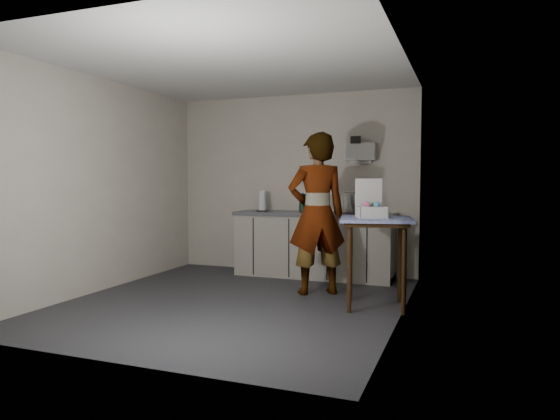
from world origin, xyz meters
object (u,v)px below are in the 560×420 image
at_px(side_table, 376,229).
at_px(soap_bottle, 303,203).
at_px(standing_man, 317,214).
at_px(paper_towel, 262,202).
at_px(soda_can, 306,207).
at_px(bakery_box, 371,209).
at_px(kitchen_counter, 314,247).
at_px(dish_rack, 359,208).
at_px(dark_bottle, 303,203).

bearing_deg(side_table, soap_bottle, 122.58).
relative_size(standing_man, paper_towel, 6.47).
relative_size(soda_can, bakery_box, 0.32).
height_order(kitchen_counter, standing_man, standing_man).
height_order(soap_bottle, bakery_box, bakery_box).
bearing_deg(dish_rack, soap_bottle, -170.01).
distance_m(paper_towel, bakery_box, 2.22).
relative_size(kitchen_counter, soda_can, 16.69).
relative_size(side_table, dark_bottle, 3.76).
relative_size(dark_bottle, paper_towel, 0.86).
height_order(soda_can, dark_bottle, dark_bottle).
relative_size(kitchen_counter, soap_bottle, 8.23).
height_order(standing_man, dish_rack, standing_man).
xyz_separation_m(soda_can, bakery_box, (1.15, -1.35, 0.08)).
bearing_deg(soap_bottle, dish_rack, 9.99).
height_order(side_table, standing_man, standing_man).
distance_m(side_table, soda_can, 1.82).
bearing_deg(kitchen_counter, side_table, -51.28).
bearing_deg(kitchen_counter, paper_towel, -175.18).
bearing_deg(kitchen_counter, soap_bottle, -147.25).
bearing_deg(soap_bottle, dark_bottle, 103.66).
relative_size(paper_towel, bakery_box, 0.71).
bearing_deg(soda_can, soap_bottle, -110.84).
distance_m(dark_bottle, paper_towel, 0.60).
bearing_deg(standing_man, soda_can, -97.99).
relative_size(dark_bottle, bakery_box, 0.62).
bearing_deg(paper_towel, kitchen_counter, 4.82).
xyz_separation_m(standing_man, soda_can, (-0.44, 0.97, 0.02)).
bearing_deg(side_table, bakery_box, 164.03).
relative_size(side_table, soda_can, 7.15).
distance_m(side_table, soap_bottle, 1.80).
xyz_separation_m(side_table, standing_man, (-0.77, 0.38, 0.12)).
relative_size(standing_man, dark_bottle, 7.51).
bearing_deg(paper_towel, dark_bottle, 6.36).
bearing_deg(kitchen_counter, bakery_box, -52.70).
distance_m(soap_bottle, soda_can, 0.10).
bearing_deg(dark_bottle, soda_can, -19.68).
bearing_deg(soda_can, paper_towel, -175.72).
bearing_deg(bakery_box, dark_bottle, 108.92).
height_order(side_table, bakery_box, bakery_box).
distance_m(kitchen_counter, dish_rack, 0.83).
bearing_deg(dark_bottle, paper_towel, -173.64).
bearing_deg(side_table, standing_man, 142.12).
bearing_deg(bakery_box, standing_man, 129.62).
bearing_deg(dish_rack, bakery_box, -73.50).
height_order(side_table, paper_towel, paper_towel).
relative_size(kitchen_counter, dark_bottle, 8.77).
bearing_deg(side_table, dark_bottle, 121.12).
xyz_separation_m(dark_bottle, paper_towel, (-0.60, -0.07, 0.01)).
bearing_deg(soap_bottle, soda_can, 69.16).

